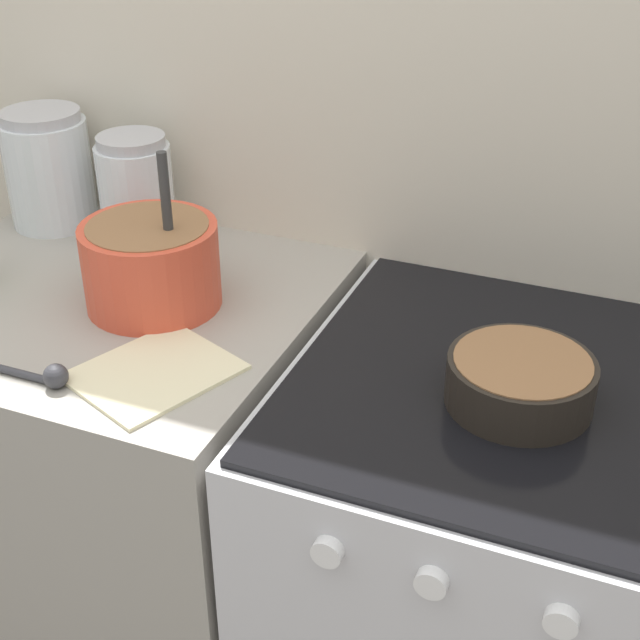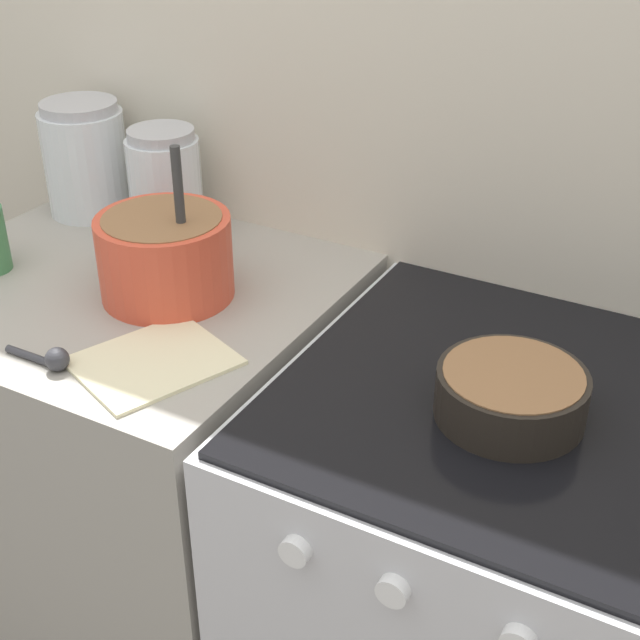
{
  "view_description": "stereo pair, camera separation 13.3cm",
  "coord_description": "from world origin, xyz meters",
  "px_view_note": "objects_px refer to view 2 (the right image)",
  "views": [
    {
      "loc": [
        0.48,
        -0.75,
        1.63
      ],
      "look_at": [
        0.05,
        0.31,
        0.97
      ],
      "focal_mm": 50.0,
      "sensor_mm": 36.0,
      "label": 1
    },
    {
      "loc": [
        0.6,
        -0.7,
        1.63
      ],
      "look_at": [
        0.05,
        0.31,
        0.97
      ],
      "focal_mm": 50.0,
      "sensor_mm": 36.0,
      "label": 2
    }
  ],
  "objects_px": {
    "mixing_bowl": "(165,252)",
    "baking_pan": "(511,393)",
    "storage_jar_left": "(87,166)",
    "storage_jar_middle": "(166,188)",
    "stove": "(511,636)"
  },
  "relations": [
    {
      "from": "stove",
      "to": "storage_jar_left",
      "type": "xyz_separation_m",
      "value": [
        -1.01,
        0.22,
        0.55
      ]
    },
    {
      "from": "mixing_bowl",
      "to": "baking_pan",
      "type": "xyz_separation_m",
      "value": [
        0.61,
        -0.05,
        -0.04
      ]
    },
    {
      "from": "stove",
      "to": "mixing_bowl",
      "type": "distance_m",
      "value": 0.85
    },
    {
      "from": "stove",
      "to": "baking_pan",
      "type": "bearing_deg",
      "value": -132.35
    },
    {
      "from": "mixing_bowl",
      "to": "storage_jar_left",
      "type": "xyz_separation_m",
      "value": [
        -0.35,
        0.21,
        0.02
      ]
    },
    {
      "from": "mixing_bowl",
      "to": "baking_pan",
      "type": "distance_m",
      "value": 0.62
    },
    {
      "from": "stove",
      "to": "baking_pan",
      "type": "relative_size",
      "value": 4.52
    },
    {
      "from": "stove",
      "to": "mixing_bowl",
      "type": "xyz_separation_m",
      "value": [
        -0.65,
        0.01,
        0.54
      ]
    },
    {
      "from": "storage_jar_middle",
      "to": "mixing_bowl",
      "type": "bearing_deg",
      "value": -52.98
    },
    {
      "from": "stove",
      "to": "mixing_bowl",
      "type": "relative_size",
      "value": 3.43
    },
    {
      "from": "mixing_bowl",
      "to": "baking_pan",
      "type": "relative_size",
      "value": 1.32
    },
    {
      "from": "storage_jar_left",
      "to": "storage_jar_middle",
      "type": "bearing_deg",
      "value": 0.0
    },
    {
      "from": "stove",
      "to": "baking_pan",
      "type": "distance_m",
      "value": 0.5
    },
    {
      "from": "stove",
      "to": "storage_jar_middle",
      "type": "height_order",
      "value": "storage_jar_middle"
    },
    {
      "from": "stove",
      "to": "storage_jar_left",
      "type": "relative_size",
      "value": 4.09
    }
  ]
}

